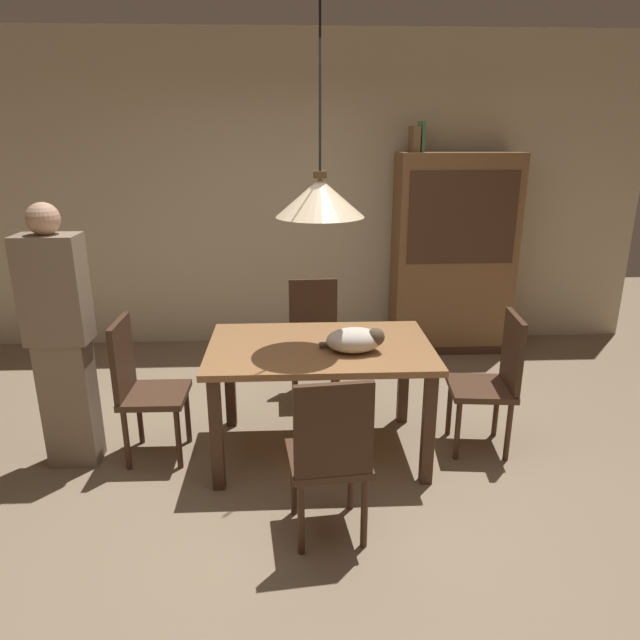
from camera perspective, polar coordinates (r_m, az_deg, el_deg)
ground at (r=3.58m, az=0.63°, el=-16.32°), size 10.00×10.00×0.00m
back_wall at (r=5.63m, az=-0.97°, el=12.29°), size 6.40×0.10×2.90m
dining_table at (r=3.65m, az=0.00°, el=-3.98°), size 1.40×0.90×0.75m
chair_far_back at (r=4.52m, az=-0.58°, el=-1.41°), size 0.41×0.41×0.93m
chair_left_side at (r=3.82m, az=-17.24°, el=-6.02°), size 0.40×0.40×0.93m
chair_near_front at (r=2.93m, az=1.04°, el=-12.97°), size 0.44×0.44×0.93m
chair_right_side at (r=3.91m, az=16.81°, el=-5.41°), size 0.44×0.44×0.93m
cat_sleeping at (r=3.49m, az=3.57°, el=-1.97°), size 0.39×0.24×0.16m
pendant_lamp at (r=3.40m, az=0.00°, el=12.05°), size 0.52×0.52×1.30m
hutch_bookcase at (r=5.59m, az=12.98°, el=5.98°), size 1.12×0.45×1.85m
book_brown_thick at (r=5.38m, az=9.31°, el=17.24°), size 0.06×0.24×0.22m
book_green_slim at (r=5.39m, az=9.99°, el=17.42°), size 0.03×0.20×0.26m
person_standing at (r=3.81m, az=-24.24°, el=-1.76°), size 0.36×0.22×1.65m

